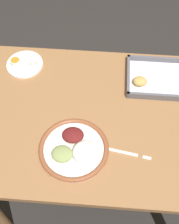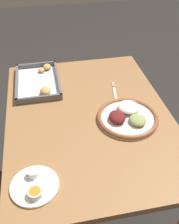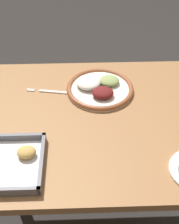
# 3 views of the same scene
# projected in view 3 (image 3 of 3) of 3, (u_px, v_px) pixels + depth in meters

# --- Properties ---
(ground_plane) EXTENTS (8.00, 8.00, 0.00)m
(ground_plane) POSITION_uv_depth(u_px,v_px,m) (86.00, 220.00, 1.68)
(ground_plane) COLOR #282623
(dining_table) EXTENTS (1.02, 0.76, 0.75)m
(dining_table) POSITION_uv_depth(u_px,v_px,m) (84.00, 142.00, 1.26)
(dining_table) COLOR olive
(dining_table) RESTS_ON ground_plane
(dinner_plate) EXTENTS (0.28, 0.28, 0.05)m
(dinner_plate) POSITION_uv_depth(u_px,v_px,m) (99.00, 88.00, 1.29)
(dinner_plate) COLOR white
(dinner_plate) RESTS_ON dining_table
(fork) EXTENTS (0.21, 0.05, 0.00)m
(fork) POSITION_uv_depth(u_px,v_px,m) (55.00, 92.00, 1.29)
(fork) COLOR silver
(fork) RESTS_ON dining_table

